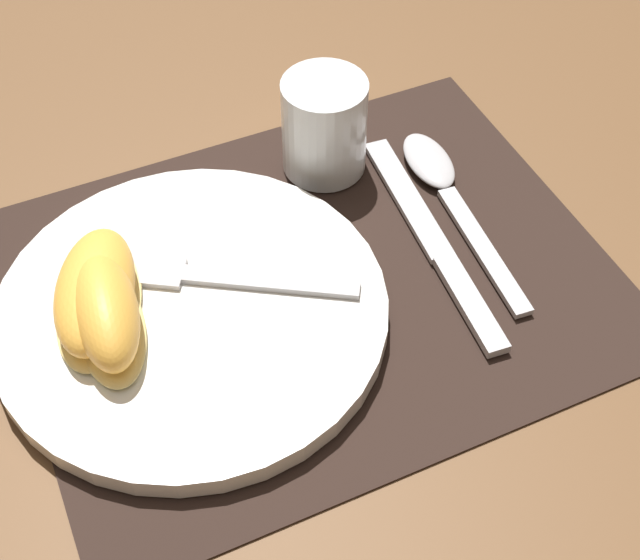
{
  "coord_description": "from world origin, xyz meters",
  "views": [
    {
      "loc": [
        -0.17,
        -0.37,
        0.49
      ],
      "look_at": [
        -0.0,
        -0.02,
        0.02
      ],
      "focal_mm": 50.0,
      "sensor_mm": 36.0,
      "label": 1
    }
  ],
  "objects_px": {
    "plate": "(194,317)",
    "juice_glass": "(324,131)",
    "citrus_wedge_0": "(96,293)",
    "citrus_wedge_1": "(108,318)",
    "spoon": "(442,183)",
    "knife": "(434,243)",
    "fork": "(195,275)"
  },
  "relations": [
    {
      "from": "juice_glass",
      "to": "spoon",
      "type": "bearing_deg",
      "value": -40.33
    },
    {
      "from": "plate",
      "to": "fork",
      "type": "xyz_separation_m",
      "value": [
        0.01,
        0.03,
        0.01
      ]
    },
    {
      "from": "citrus_wedge_0",
      "to": "spoon",
      "type": "bearing_deg",
      "value": 4.6
    },
    {
      "from": "juice_glass",
      "to": "spoon",
      "type": "distance_m",
      "value": 0.1
    },
    {
      "from": "spoon",
      "to": "fork",
      "type": "bearing_deg",
      "value": -174.01
    },
    {
      "from": "citrus_wedge_0",
      "to": "juice_glass",
      "type": "bearing_deg",
      "value": 22.48
    },
    {
      "from": "knife",
      "to": "citrus_wedge_1",
      "type": "relative_size",
      "value": 2.11
    },
    {
      "from": "knife",
      "to": "spoon",
      "type": "relative_size",
      "value": 1.13
    },
    {
      "from": "citrus_wedge_0",
      "to": "citrus_wedge_1",
      "type": "distance_m",
      "value": 0.03
    },
    {
      "from": "plate",
      "to": "fork",
      "type": "bearing_deg",
      "value": 67.45
    },
    {
      "from": "juice_glass",
      "to": "fork",
      "type": "bearing_deg",
      "value": -148.38
    },
    {
      "from": "fork",
      "to": "citrus_wedge_1",
      "type": "bearing_deg",
      "value": -158.76
    },
    {
      "from": "spoon",
      "to": "citrus_wedge_0",
      "type": "xyz_separation_m",
      "value": [
        -0.28,
        -0.02,
        0.03
      ]
    },
    {
      "from": "juice_glass",
      "to": "knife",
      "type": "height_order",
      "value": "juice_glass"
    },
    {
      "from": "plate",
      "to": "juice_glass",
      "type": "bearing_deg",
      "value": 36.78
    },
    {
      "from": "citrus_wedge_1",
      "to": "juice_glass",
      "type": "bearing_deg",
      "value": 28.46
    },
    {
      "from": "spoon",
      "to": "knife",
      "type": "bearing_deg",
      "value": -124.67
    },
    {
      "from": "spoon",
      "to": "juice_glass",
      "type": "bearing_deg",
      "value": 139.67
    },
    {
      "from": "plate",
      "to": "juice_glass",
      "type": "height_order",
      "value": "juice_glass"
    },
    {
      "from": "citrus_wedge_0",
      "to": "fork",
      "type": "bearing_deg",
      "value": 0.23
    },
    {
      "from": "juice_glass",
      "to": "citrus_wedge_0",
      "type": "bearing_deg",
      "value": -157.52
    },
    {
      "from": "fork",
      "to": "citrus_wedge_0",
      "type": "xyz_separation_m",
      "value": [
        -0.07,
        -0.0,
        0.01
      ]
    },
    {
      "from": "citrus_wedge_0",
      "to": "citrus_wedge_1",
      "type": "bearing_deg",
      "value": -86.15
    },
    {
      "from": "juice_glass",
      "to": "citrus_wedge_0",
      "type": "xyz_separation_m",
      "value": [
        -0.2,
        -0.08,
        -0.0
      ]
    },
    {
      "from": "fork",
      "to": "citrus_wedge_1",
      "type": "relative_size",
      "value": 1.7
    },
    {
      "from": "juice_glass",
      "to": "citrus_wedge_1",
      "type": "height_order",
      "value": "juice_glass"
    },
    {
      "from": "juice_glass",
      "to": "fork",
      "type": "distance_m",
      "value": 0.16
    },
    {
      "from": "plate",
      "to": "juice_glass",
      "type": "relative_size",
      "value": 3.4
    },
    {
      "from": "knife",
      "to": "citrus_wedge_0",
      "type": "height_order",
      "value": "citrus_wedge_0"
    },
    {
      "from": "citrus_wedge_1",
      "to": "plate",
      "type": "bearing_deg",
      "value": -0.66
    },
    {
      "from": "juice_glass",
      "to": "knife",
      "type": "bearing_deg",
      "value": -71.94
    },
    {
      "from": "fork",
      "to": "juice_glass",
      "type": "bearing_deg",
      "value": 31.62
    }
  ]
}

